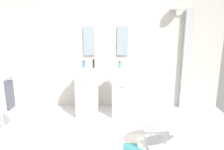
{
  "coord_description": "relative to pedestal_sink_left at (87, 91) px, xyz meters",
  "views": [
    {
      "loc": [
        0.21,
        -2.82,
        1.76
      ],
      "look_at": [
        0.15,
        0.55,
        0.95
      ],
      "focal_mm": 34.21,
      "sensor_mm": 36.0,
      "label": 1
    }
  ],
  "objects": [
    {
      "name": "ground_plane",
      "position": [
        0.34,
        -1.12,
        -0.52
      ],
      "size": [
        4.8,
        3.6,
        0.04
      ],
      "primitive_type": "cube",
      "color": "silver"
    },
    {
      "name": "magazine_teal",
      "position": [
        0.81,
        -1.18,
        -0.47
      ],
      "size": [
        0.29,
        0.18,
        0.02
      ],
      "primitive_type": "cube",
      "rotation": [
        0.0,
        0.0,
        -0.07
      ],
      "color": "teal",
      "rests_on": "area_rug"
    },
    {
      "name": "soap_bottle_green",
      "position": [
        0.63,
        0.11,
        0.49
      ],
      "size": [
        0.05,
        0.05,
        0.13
      ],
      "color": "#59996B",
      "rests_on": "pedestal_sink_right"
    },
    {
      "name": "lounge_chair",
      "position": [
        1.3,
        -1.14,
        -0.15
      ],
      "size": [
        1.0,
        1.01,
        0.65
      ],
      "color": "#B7BABF",
      "rests_on": "ground_plane"
    },
    {
      "name": "pedestal_sink_right",
      "position": [
        0.69,
        0.0,
        0.0
      ],
      "size": [
        0.47,
        0.47,
        1.03
      ],
      "color": "white",
      "rests_on": "ground_plane"
    },
    {
      "name": "shower_column",
      "position": [
        1.98,
        0.41,
        0.58
      ],
      "size": [
        0.49,
        0.24,
        2.05
      ],
      "color": "#B7BABF",
      "rests_on": "ground_plane"
    },
    {
      "name": "area_rug",
      "position": [
        0.86,
        -1.08,
        -0.49
      ],
      "size": [
        0.93,
        0.6,
        0.01
      ],
      "primitive_type": "cube",
      "color": "white",
      "rests_on": "ground_plane"
    },
    {
      "name": "vanity_mirror_right",
      "position": [
        0.69,
        0.46,
        0.92
      ],
      "size": [
        0.22,
        0.03,
        0.59
      ],
      "primitive_type": "cube",
      "color": "#8C9EA8"
    },
    {
      "name": "rear_partition",
      "position": [
        0.34,
        0.53,
        0.8
      ],
      "size": [
        4.8,
        0.1,
        2.6
      ],
      "primitive_type": "cube",
      "color": "beige",
      "rests_on": "ground_plane"
    },
    {
      "name": "vanity_mirror_left",
      "position": [
        -0.0,
        0.46,
        0.92
      ],
      "size": [
        0.22,
        0.03,
        0.59
      ],
      "primitive_type": "cube",
      "color": "#8C9EA8"
    },
    {
      "name": "towel_rack",
      "position": [
        -1.19,
        -0.68,
        0.13
      ],
      "size": [
        0.37,
        0.22,
        0.95
      ],
      "color": "#B7BABF",
      "rests_on": "ground_plane"
    },
    {
      "name": "soap_bottle_blue",
      "position": [
        -0.07,
        0.12,
        0.49
      ],
      "size": [
        0.06,
        0.06,
        0.14
      ],
      "color": "#4C72B7",
      "rests_on": "pedestal_sink_left"
    },
    {
      "name": "pedestal_sink_left",
      "position": [
        0.0,
        0.0,
        0.0
      ],
      "size": [
        0.47,
        0.47,
        1.03
      ],
      "color": "white",
      "rests_on": "ground_plane"
    },
    {
      "name": "coffee_mug",
      "position": [
        0.91,
        -1.19,
        -0.45
      ],
      "size": [
        0.09,
        0.09,
        0.08
      ],
      "primitive_type": "cylinder",
      "color": "white",
      "rests_on": "area_rug"
    },
    {
      "name": "soap_bottle_black",
      "position": [
        0.12,
        0.1,
        0.51
      ],
      "size": [
        0.04,
        0.04,
        0.18
      ],
      "color": "black",
      "rests_on": "pedestal_sink_left"
    }
  ]
}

